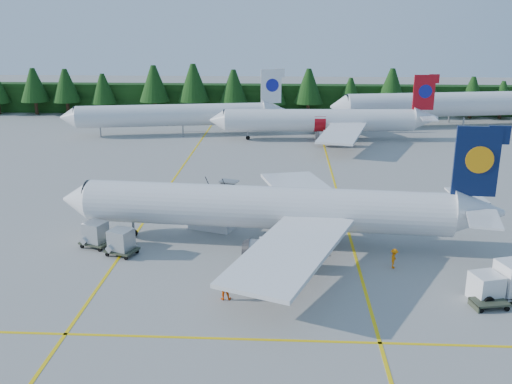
{
  "coord_description": "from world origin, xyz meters",
  "views": [
    {
      "loc": [
        -0.09,
        -37.52,
        19.48
      ],
      "look_at": [
        -2.82,
        14.25,
        3.5
      ],
      "focal_mm": 40.0,
      "sensor_mm": 36.0,
      "label": 1
    }
  ],
  "objects_px": {
    "airliner_red": "(316,121)",
    "airstairs": "(214,219)",
    "service_truck": "(509,280)",
    "airliner_navy": "(258,208)"
  },
  "relations": [
    {
      "from": "airliner_red",
      "to": "airstairs",
      "type": "height_order",
      "value": "airliner_red"
    },
    {
      "from": "airstairs",
      "to": "service_truck",
      "type": "bearing_deg",
      "value": -10.42
    },
    {
      "from": "airliner_navy",
      "to": "airliner_red",
      "type": "relative_size",
      "value": 1.04
    },
    {
      "from": "airstairs",
      "to": "service_truck",
      "type": "distance_m",
      "value": 26.55
    },
    {
      "from": "airliner_navy",
      "to": "airstairs",
      "type": "bearing_deg",
      "value": 144.14
    },
    {
      "from": "airstairs",
      "to": "airliner_navy",
      "type": "bearing_deg",
      "value": -20.84
    },
    {
      "from": "airliner_red",
      "to": "airstairs",
      "type": "distance_m",
      "value": 43.25
    },
    {
      "from": "airstairs",
      "to": "service_truck",
      "type": "height_order",
      "value": "airstairs"
    },
    {
      "from": "airliner_navy",
      "to": "service_truck",
      "type": "relative_size",
      "value": 6.45
    },
    {
      "from": "service_truck",
      "to": "airliner_red",
      "type": "bearing_deg",
      "value": 85.02
    }
  ]
}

